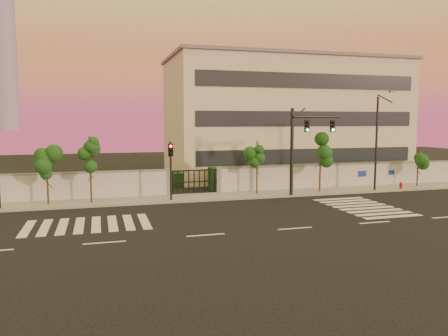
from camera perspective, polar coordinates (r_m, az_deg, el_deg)
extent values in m
plane|color=black|center=(24.24, 9.26, -7.81)|extent=(120.00, 120.00, 0.00)
cube|color=gray|center=(33.80, 1.62, -3.60)|extent=(60.00, 3.00, 0.15)
cube|color=#AAACB1|center=(41.65, 20.33, -0.84)|extent=(31.00, 0.30, 2.00)
cube|color=slate|center=(41.54, 20.39, 0.61)|extent=(31.00, 0.36, 0.12)
cube|color=slate|center=(33.95, -7.22, -1.85)|extent=(0.35, 0.35, 2.20)
cube|color=slate|center=(34.78, -0.70, -1.61)|extent=(0.35, 0.35, 2.20)
cube|color=black|center=(40.83, 12.01, -0.86)|extent=(20.00, 2.00, 1.80)
cube|color=black|center=(36.56, -25.16, -2.45)|extent=(12.00, 1.80, 1.40)
cube|color=black|center=(39.24, -5.46, -1.48)|extent=(6.00, 1.50, 1.20)
cube|color=beige|center=(47.27, 7.85, 6.36)|extent=(24.00, 12.00, 12.00)
cube|color=#262D38|center=(41.97, 11.11, 1.54)|extent=(22.00, 0.08, 1.40)
cube|color=#262D38|center=(41.84, 11.21, 6.33)|extent=(22.00, 0.08, 1.40)
cube|color=#262D38|center=(42.00, 11.31, 11.11)|extent=(22.00, 0.08, 1.40)
cube|color=slate|center=(47.68, 7.96, 13.71)|extent=(24.40, 12.40, 0.30)
cylinder|color=gray|center=(310.10, -27.00, 14.70)|extent=(16.00, 16.00, 110.00)
cube|color=silver|center=(26.17, -24.33, -7.22)|extent=(0.50, 4.00, 0.02)
cube|color=silver|center=(26.06, -22.35, -7.19)|extent=(0.50, 4.00, 0.02)
cube|color=silver|center=(25.97, -20.36, -7.15)|extent=(0.50, 4.00, 0.02)
cube|color=silver|center=(25.91, -18.36, -7.11)|extent=(0.50, 4.00, 0.02)
cube|color=silver|center=(25.89, -16.36, -7.05)|extent=(0.50, 4.00, 0.02)
cube|color=silver|center=(25.90, -14.35, -6.99)|extent=(0.50, 4.00, 0.02)
cube|color=silver|center=(25.93, -12.35, -6.92)|extent=(0.50, 4.00, 0.02)
cube|color=silver|center=(26.00, -10.36, -6.84)|extent=(0.50, 4.00, 0.02)
cube|color=silver|center=(28.67, 21.20, -5.94)|extent=(4.00, 0.50, 0.02)
cube|color=silver|center=(29.37, 20.14, -5.62)|extent=(4.00, 0.50, 0.02)
cube|color=silver|center=(30.08, 19.12, -5.30)|extent=(4.00, 0.50, 0.02)
cube|color=silver|center=(30.81, 18.16, -5.00)|extent=(4.00, 0.50, 0.02)
cube|color=silver|center=(31.54, 17.24, -4.72)|extent=(4.00, 0.50, 0.02)
cube|color=silver|center=(32.28, 16.36, -4.44)|extent=(4.00, 0.50, 0.02)
cube|color=silver|center=(33.03, 15.52, -4.17)|extent=(4.00, 0.50, 0.02)
cube|color=silver|center=(33.79, 14.72, -3.92)|extent=(4.00, 0.50, 0.02)
cube|color=silver|center=(22.01, -15.34, -9.38)|extent=(2.00, 0.15, 0.01)
cube|color=silver|center=(22.60, -2.41, -8.74)|extent=(2.00, 0.15, 0.01)
cube|color=silver|center=(24.24, 9.26, -7.79)|extent=(2.00, 0.15, 0.01)
cube|color=silver|center=(26.72, 19.07, -6.74)|extent=(2.00, 0.15, 0.01)
cube|color=silver|center=(29.84, 26.99, -5.74)|extent=(2.00, 0.15, 0.01)
cylinder|color=#382314|center=(32.00, -22.08, -1.23)|extent=(0.13, 0.13, 3.89)
sphere|color=#113E14|center=(31.88, -22.17, 0.85)|extent=(1.16, 1.16, 1.16)
sphere|color=#113E14|center=(32.11, -21.43, -0.13)|extent=(0.89, 0.89, 0.89)
sphere|color=#113E14|center=(31.80, -22.73, 0.11)|extent=(0.84, 0.84, 0.84)
cylinder|color=#382314|center=(31.62, -17.04, -0.35)|extent=(0.13, 0.13, 4.75)
sphere|color=#113E14|center=(31.50, -17.12, 2.23)|extent=(1.16, 1.16, 1.16)
sphere|color=#113E14|center=(31.76, -16.41, 0.99)|extent=(0.88, 0.88, 0.88)
sphere|color=#113E14|center=(31.38, -17.68, 1.33)|extent=(0.84, 0.84, 0.84)
cylinder|color=#382314|center=(34.11, 4.33, -0.02)|extent=(0.11, 0.11, 4.29)
sphere|color=#113E14|center=(33.99, 4.35, 2.14)|extent=(1.03, 1.03, 1.03)
sphere|color=#113E14|center=(34.33, 4.74, 1.10)|extent=(0.78, 0.78, 0.78)
sphere|color=#113E14|center=(33.80, 3.98, 1.39)|extent=(0.75, 0.75, 0.75)
cylinder|color=#382314|center=(35.74, 12.46, 0.52)|extent=(0.13, 0.13, 4.75)
sphere|color=#113E14|center=(35.63, 12.51, 2.80)|extent=(1.23, 1.23, 1.23)
sphere|color=#113E14|center=(36.06, 12.86, 1.69)|extent=(0.94, 0.94, 0.94)
sphere|color=#113E14|center=(35.36, 12.15, 2.01)|extent=(0.89, 0.89, 0.89)
cylinder|color=#382314|center=(41.58, 23.98, 0.11)|extent=(0.12, 0.12, 3.59)
sphere|color=#113E14|center=(41.49, 24.04, 1.59)|extent=(1.10, 1.10, 1.10)
sphere|color=#113E14|center=(41.91, 24.20, 0.88)|extent=(0.84, 0.84, 0.84)
sphere|color=#113E14|center=(41.21, 23.84, 1.07)|extent=(0.80, 0.80, 0.80)
cylinder|color=black|center=(33.59, 8.84, 1.96)|extent=(0.26, 0.26, 6.77)
cylinder|color=black|center=(34.42, 12.07, 6.55)|extent=(4.15, 0.56, 0.17)
cube|color=black|center=(33.98, 10.78, 5.38)|extent=(0.38, 0.20, 0.98)
sphere|color=#0CF259|center=(33.89, 10.85, 4.86)|extent=(0.22, 0.22, 0.22)
cube|color=black|center=(35.02, 13.98, 5.33)|extent=(0.38, 0.20, 0.98)
sphere|color=#0CF259|center=(34.93, 14.06, 4.83)|extent=(0.22, 0.22, 0.22)
cylinder|color=black|center=(31.35, -6.96, -0.56)|extent=(0.15, 0.15, 4.33)
cube|color=black|center=(31.15, -6.99, 2.34)|extent=(0.34, 0.17, 0.87)
sphere|color=red|center=(31.03, -6.96, 2.82)|extent=(0.19, 0.19, 0.19)
cylinder|color=black|center=(37.63, 19.27, 2.89)|extent=(0.17, 0.17, 7.75)
cylinder|color=black|center=(36.91, 20.26, 8.51)|extent=(0.10, 1.85, 0.75)
cube|color=#3F3F44|center=(36.24, 21.12, 9.30)|extent=(0.48, 0.24, 0.15)
cylinder|color=#B10B0F|center=(39.51, 22.09, -2.38)|extent=(0.21, 0.21, 0.48)
cylinder|color=#B10B0F|center=(39.47, 22.10, -1.97)|extent=(0.27, 0.27, 0.10)
sphere|color=#B10B0F|center=(39.46, 22.11, -1.82)|extent=(0.17, 0.17, 0.17)
cylinder|color=#B10B0F|center=(39.50, 22.09, -2.25)|extent=(0.27, 0.10, 0.10)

